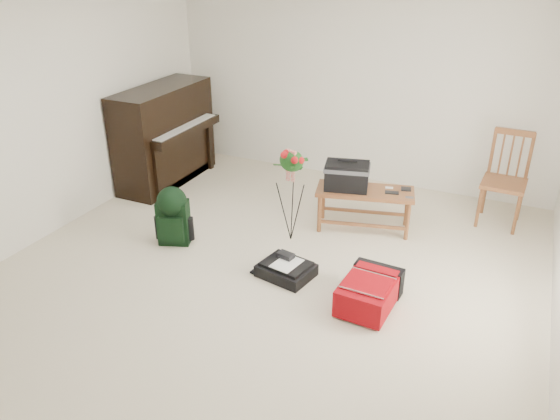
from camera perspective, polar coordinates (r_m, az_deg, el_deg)
The scene contains 10 objects.
floor at distance 5.22m, azimuth -1.86°, elevation -7.10°, with size 5.00×5.50×0.01m, color beige.
wall_back at distance 7.11m, azimuth 8.19°, elevation 12.83°, with size 5.00×0.04×2.50m, color white.
wall_left at distance 6.15m, azimuth -23.65°, elevation 8.80°, with size 0.04×5.50×2.50m, color white.
piano at distance 7.25m, azimuth -11.87°, elevation 7.45°, with size 0.71×1.50×1.25m.
bench at distance 5.94m, azimuth 7.66°, elevation 3.20°, with size 1.11×0.65×0.80m.
dining_chair at distance 6.49m, azimuth 22.42°, elevation 2.88°, with size 0.47×0.47×1.05m.
red_suitcase at distance 4.87m, azimuth 9.44°, elevation -8.17°, with size 0.46×0.65×0.27m.
black_duffel at distance 5.21m, azimuth 0.65°, elevation -6.18°, with size 0.55×0.47×0.20m.
green_backpack at distance 5.74m, azimuth -11.16°, elevation -0.31°, with size 0.37×0.34×0.63m.
flower_stand at distance 5.63m, azimuth 1.18°, elevation 1.46°, with size 0.40×0.40×1.04m.
Camera 1 is at (1.98, -3.88, 2.87)m, focal length 35.00 mm.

